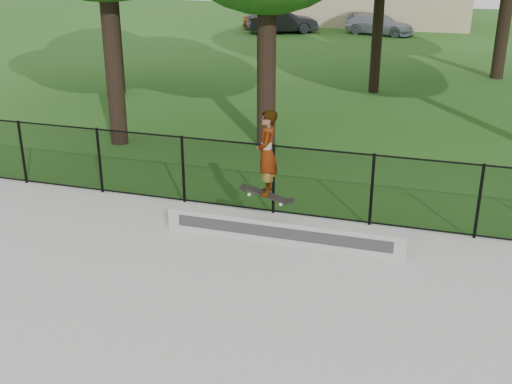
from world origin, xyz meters
TOP-DOWN VIEW (x-y plane):
  - grind_ledge at (0.55, 4.70)m, footprint 4.57×0.40m
  - car_a at (-7.99, 33.39)m, footprint 3.45×2.08m
  - car_b at (-6.78, 32.06)m, footprint 4.03×2.90m
  - car_c at (-1.16, 33.15)m, footprint 4.03×2.57m
  - skater_airborne at (0.25, 4.54)m, footprint 0.82×0.63m
  - chainlink_fence at (0.00, 5.90)m, footprint 16.06×0.06m

SIDE VIEW (x-z plane):
  - grind_ledge at x=0.55m, z-range 0.06..0.51m
  - car_a at x=-7.99m, z-range 0.00..1.11m
  - car_c at x=-1.16m, z-range 0.00..1.18m
  - car_b at x=-6.78m, z-range 0.00..1.37m
  - chainlink_fence at x=0.00m, z-range 0.06..1.56m
  - skater_airborne at x=0.25m, z-range 0.92..2.67m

